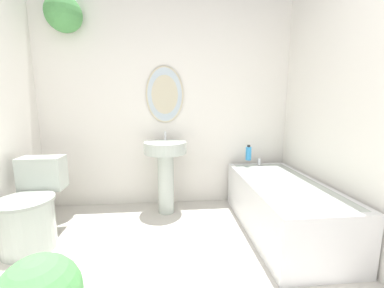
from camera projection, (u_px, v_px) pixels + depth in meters
name	position (u px, v px, depth m)	size (l,w,h in m)	color
wall_back	(158.00, 96.00, 2.72)	(3.00, 0.36, 2.40)	silver
wall_right	(364.00, 104.00, 1.75)	(0.06, 2.40, 2.40)	silver
toilet	(31.00, 211.00, 2.00)	(0.44, 0.62, 0.72)	#B2BCB2
pedestal_sink	(166.00, 164.00, 2.57)	(0.46, 0.46, 0.90)	#B2BCB2
bathtub	(282.00, 205.00, 2.24)	(0.69, 1.42, 0.57)	silver
shampoo_bottle	(248.00, 153.00, 2.71)	(0.06, 0.06, 0.18)	#2D84C6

